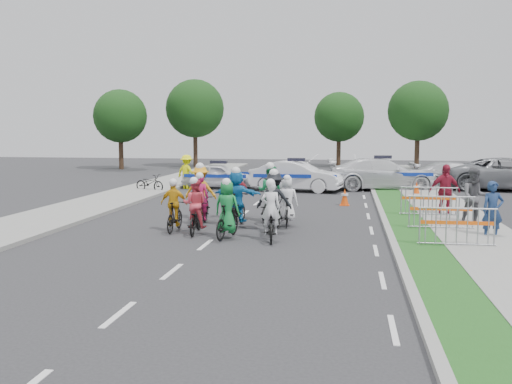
% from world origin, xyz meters
% --- Properties ---
extents(ground, '(90.00, 90.00, 0.00)m').
position_xyz_m(ground, '(0.00, 0.00, 0.00)').
color(ground, '#28282B').
rests_on(ground, ground).
extents(curb_right, '(0.20, 60.00, 0.12)m').
position_xyz_m(curb_right, '(5.10, 5.00, 0.06)').
color(curb_right, gray).
rests_on(curb_right, ground).
extents(grass_strip, '(1.20, 60.00, 0.11)m').
position_xyz_m(grass_strip, '(5.80, 5.00, 0.06)').
color(grass_strip, '#1C4A18').
rests_on(grass_strip, ground).
extents(sidewalk_right, '(2.40, 60.00, 0.13)m').
position_xyz_m(sidewalk_right, '(7.60, 5.00, 0.07)').
color(sidewalk_right, gray).
rests_on(sidewalk_right, ground).
extents(sidewalk_left, '(3.00, 60.00, 0.13)m').
position_xyz_m(sidewalk_left, '(-6.50, 5.00, 0.07)').
color(sidewalk_left, gray).
rests_on(sidewalk_left, ground).
extents(rider_0, '(0.84, 1.82, 1.79)m').
position_xyz_m(rider_0, '(1.70, 0.91, 0.59)').
color(rider_0, black).
rests_on(rider_0, ground).
extents(rider_1, '(0.81, 1.74, 1.77)m').
position_xyz_m(rider_1, '(0.39, 1.05, 0.69)').
color(rider_1, black).
rests_on(rider_1, ground).
extents(rider_2, '(0.78, 1.76, 1.74)m').
position_xyz_m(rider_2, '(-0.73, 1.61, 0.65)').
color(rider_2, black).
rests_on(rider_2, ground).
extents(rider_3, '(0.84, 1.59, 1.67)m').
position_xyz_m(rider_3, '(-1.45, 1.84, 0.65)').
color(rider_3, black).
rests_on(rider_3, ground).
extents(rider_4, '(1.11, 1.95, 1.97)m').
position_xyz_m(rider_4, '(1.60, 2.33, 0.76)').
color(rider_4, black).
rests_on(rider_4, ground).
extents(rider_5, '(1.61, 1.91, 1.97)m').
position_xyz_m(rider_5, '(0.28, 3.04, 0.82)').
color(rider_5, black).
rests_on(rider_5, ground).
extents(rider_6, '(0.68, 1.76, 1.77)m').
position_xyz_m(rider_6, '(-0.95, 3.13, 0.59)').
color(rider_6, black).
rests_on(rider_6, ground).
extents(rider_7, '(0.74, 1.65, 1.70)m').
position_xyz_m(rider_7, '(1.89, 3.44, 0.67)').
color(rider_7, black).
rests_on(rider_7, ground).
extents(rider_8, '(0.94, 2.09, 2.06)m').
position_xyz_m(rider_8, '(1.22, 4.25, 0.76)').
color(rider_8, black).
rests_on(rider_8, ground).
extents(rider_9, '(0.96, 1.79, 1.82)m').
position_xyz_m(rider_9, '(-0.02, 4.54, 0.70)').
color(rider_9, black).
rests_on(rider_9, ground).
extents(rider_10, '(1.13, 1.98, 2.01)m').
position_xyz_m(rider_10, '(-1.26, 4.32, 0.77)').
color(rider_10, black).
rests_on(rider_10, ground).
extents(police_car_0, '(3.96, 1.71, 1.33)m').
position_xyz_m(police_car_0, '(-3.04, 14.90, 0.67)').
color(police_car_0, silver).
rests_on(police_car_0, ground).
extents(police_car_1, '(4.91, 2.42, 1.55)m').
position_xyz_m(police_car_1, '(1.22, 14.07, 0.77)').
color(police_car_1, silver).
rests_on(police_car_1, ground).
extents(police_car_2, '(5.86, 2.77, 1.65)m').
position_xyz_m(police_car_2, '(5.61, 15.40, 0.83)').
color(police_car_2, silver).
rests_on(police_car_2, ground).
extents(civilian_sedan, '(5.00, 2.41, 1.40)m').
position_xyz_m(civilian_sedan, '(9.61, 16.97, 0.70)').
color(civilian_sedan, '#BABAC0').
rests_on(civilian_sedan, ground).
extents(civilian_suv, '(6.49, 3.75, 1.70)m').
position_xyz_m(civilian_suv, '(12.16, 16.16, 0.85)').
color(civilian_suv, gray).
rests_on(civilian_suv, ground).
extents(spectator_0, '(0.67, 0.50, 1.69)m').
position_xyz_m(spectator_0, '(7.97, 2.10, 0.85)').
color(spectator_0, navy).
rests_on(spectator_0, ground).
extents(spectator_1, '(0.97, 0.77, 1.92)m').
position_xyz_m(spectator_1, '(7.95, 4.38, 0.96)').
color(spectator_1, '#4F4F53').
rests_on(spectator_1, ground).
extents(spectator_2, '(1.20, 0.69, 1.92)m').
position_xyz_m(spectator_2, '(7.29, 6.21, 0.96)').
color(spectator_2, maroon).
rests_on(spectator_2, ground).
extents(marshal_hiviz, '(1.34, 1.08, 1.82)m').
position_xyz_m(marshal_hiviz, '(-4.65, 14.31, 0.91)').
color(marshal_hiviz, '#FAFF0D').
rests_on(marshal_hiviz, ground).
extents(barrier_0, '(2.01, 0.52, 1.12)m').
position_xyz_m(barrier_0, '(6.70, 0.49, 0.56)').
color(barrier_0, '#A5A8AD').
rests_on(barrier_0, ground).
extents(barrier_1, '(2.01, 0.56, 1.12)m').
position_xyz_m(barrier_1, '(6.70, 3.14, 0.56)').
color(barrier_1, '#A5A8AD').
rests_on(barrier_1, ground).
extents(barrier_2, '(2.00, 0.52, 1.12)m').
position_xyz_m(barrier_2, '(6.70, 5.93, 0.56)').
color(barrier_2, '#A5A8AD').
rests_on(barrier_2, ground).
extents(cone_0, '(0.40, 0.40, 0.70)m').
position_xyz_m(cone_0, '(3.72, 8.91, 0.34)').
color(cone_0, '#F24C0C').
rests_on(cone_0, ground).
extents(cone_1, '(0.40, 0.40, 0.70)m').
position_xyz_m(cone_1, '(7.07, 12.80, 0.34)').
color(cone_1, '#F24C0C').
rests_on(cone_1, ground).
extents(parked_bike, '(1.79, 1.10, 0.89)m').
position_xyz_m(parked_bike, '(-6.13, 12.65, 0.44)').
color(parked_bike, black).
rests_on(parked_bike, ground).
extents(tree_0, '(4.20, 4.20, 6.30)m').
position_xyz_m(tree_0, '(-14.00, 28.00, 4.19)').
color(tree_0, '#382619').
rests_on(tree_0, ground).
extents(tree_1, '(4.55, 4.55, 6.82)m').
position_xyz_m(tree_1, '(9.00, 30.00, 4.54)').
color(tree_1, '#382619').
rests_on(tree_1, ground).
extents(tree_3, '(4.90, 4.90, 7.35)m').
position_xyz_m(tree_3, '(-9.00, 32.00, 4.89)').
color(tree_3, '#382619').
rests_on(tree_3, ground).
extents(tree_4, '(4.20, 4.20, 6.30)m').
position_xyz_m(tree_4, '(3.00, 34.00, 4.19)').
color(tree_4, '#382619').
rests_on(tree_4, ground).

